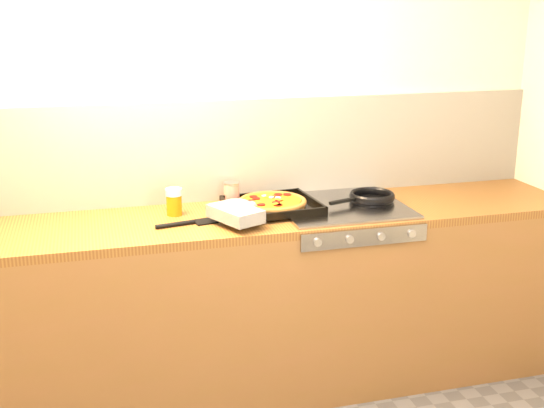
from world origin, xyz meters
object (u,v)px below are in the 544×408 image
object	(u,v)px
pizza_on_tray	(262,206)
tomato_can	(232,193)
juice_glass	(174,202)
frying_pan	(371,197)

from	to	relation	value
pizza_on_tray	tomato_can	xyz separation A→B (m)	(-0.10, 0.21, 0.01)
pizza_on_tray	juice_glass	distance (m)	0.41
frying_pan	tomato_can	size ratio (longest dim) A/B	3.50
tomato_can	frying_pan	bearing A→B (deg)	-15.23
pizza_on_tray	tomato_can	distance (m)	0.23
frying_pan	tomato_can	bearing A→B (deg)	164.77
juice_glass	pizza_on_tray	bearing A→B (deg)	-14.91
pizza_on_tray	juice_glass	world-z (taller)	juice_glass
frying_pan	juice_glass	world-z (taller)	juice_glass
frying_pan	tomato_can	xyz separation A→B (m)	(-0.66, 0.18, 0.02)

